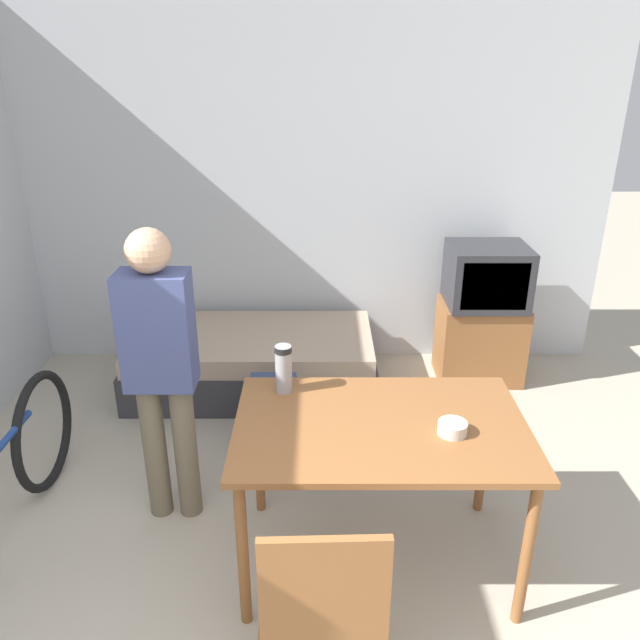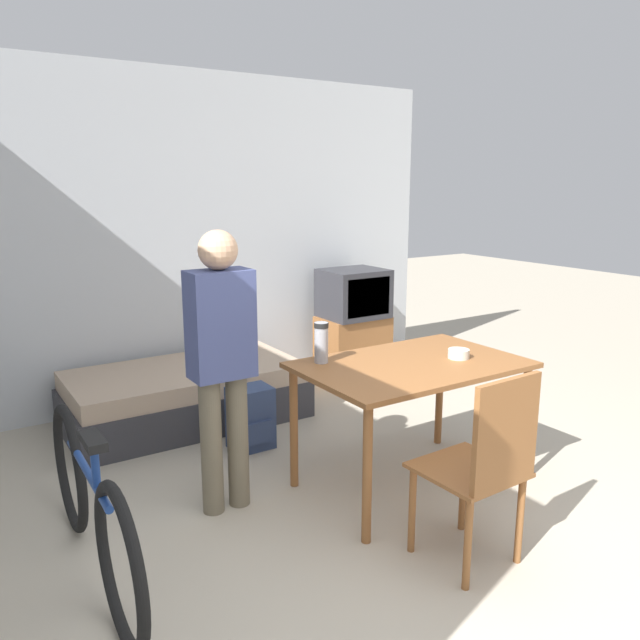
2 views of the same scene
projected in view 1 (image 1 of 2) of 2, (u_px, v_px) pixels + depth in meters
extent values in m
cube|color=silver|center=(284.00, 190.00, 4.66)|extent=(4.88, 0.06, 2.70)
cube|color=#333338|center=(254.00, 369.00, 4.61)|extent=(1.77, 0.91, 0.29)
cube|color=tan|center=(253.00, 343.00, 4.53)|extent=(1.72, 0.88, 0.14)
cube|color=brown|center=(480.00, 341.00, 4.69)|extent=(0.61, 0.43, 0.60)
cube|color=#2D2D33|center=(487.00, 276.00, 4.48)|extent=(0.56, 0.47, 0.44)
cube|color=black|center=(495.00, 287.00, 4.27)|extent=(0.46, 0.01, 0.34)
cube|color=brown|center=(381.00, 426.00, 2.78)|extent=(1.31, 0.85, 0.03)
cylinder|color=brown|center=(243.00, 554.00, 2.60)|extent=(0.05, 0.05, 0.75)
cylinder|color=brown|center=(527.00, 554.00, 2.60)|extent=(0.05, 0.05, 0.75)
cylinder|color=brown|center=(259.00, 451.00, 3.27)|extent=(0.05, 0.05, 0.75)
cylinder|color=brown|center=(484.00, 451.00, 3.27)|extent=(0.05, 0.05, 0.75)
cube|color=brown|center=(322.00, 609.00, 2.23)|extent=(0.46, 0.46, 0.02)
cube|color=brown|center=(325.00, 602.00, 1.93)|extent=(0.41, 0.04, 0.50)
cylinder|color=brown|center=(366.00, 614.00, 2.49)|extent=(0.04, 0.04, 0.46)
cylinder|color=brown|center=(275.00, 617.00, 2.48)|extent=(0.04, 0.04, 0.46)
torus|color=black|center=(44.00, 431.00, 3.50)|extent=(0.06, 0.68, 0.68)
cylinder|color=#6B604C|center=(155.00, 450.00, 3.25)|extent=(0.12, 0.12, 0.78)
cylinder|color=#6B604C|center=(186.00, 450.00, 3.25)|extent=(0.12, 0.12, 0.78)
cube|color=#424C7F|center=(157.00, 331.00, 2.98)|extent=(0.34, 0.20, 0.59)
sphere|color=tan|center=(148.00, 251.00, 2.82)|extent=(0.21, 0.21, 0.21)
cylinder|color=#99999E|center=(284.00, 369.00, 2.99)|extent=(0.08, 0.08, 0.24)
cylinder|color=black|center=(283.00, 349.00, 2.95)|extent=(0.08, 0.08, 0.03)
cylinder|color=beige|center=(453.00, 428.00, 2.69)|extent=(0.13, 0.13, 0.06)
cube|color=navy|center=(274.00, 411.00, 3.92)|extent=(0.29, 0.22, 0.44)
cube|color=navy|center=(273.00, 431.00, 3.83)|extent=(0.20, 0.03, 0.15)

